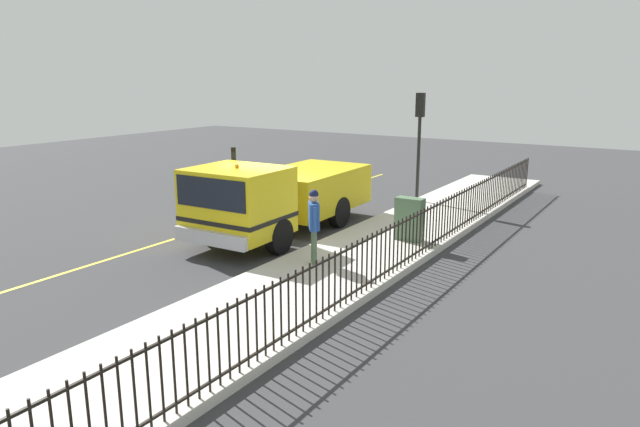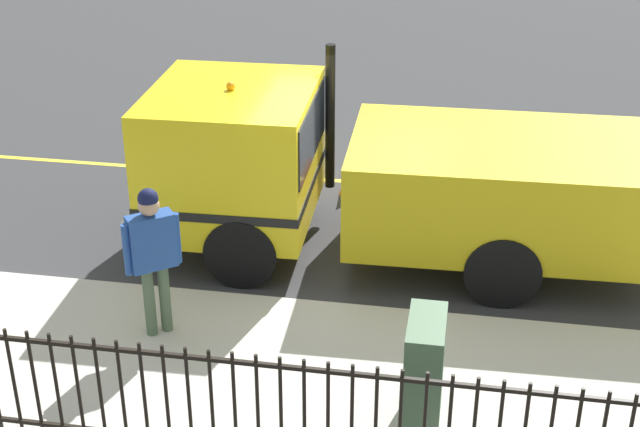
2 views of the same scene
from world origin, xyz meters
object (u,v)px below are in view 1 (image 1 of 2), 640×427
traffic_light_near (420,125)px  traffic_cone (221,220)px  work_truck (275,194)px  utility_cabinet (409,219)px  worker_standing (314,219)px

traffic_light_near → traffic_cone: size_ratio=6.47×
work_truck → traffic_light_near: traffic_light_near is taller
work_truck → traffic_light_near: 6.73m
traffic_light_near → work_truck: bearing=68.0°
traffic_light_near → utility_cabinet: traffic_light_near is taller
utility_cabinet → traffic_light_near: bearing=110.9°
work_truck → utility_cabinet: (3.78, 1.17, -0.49)m
work_truck → utility_cabinet: bearing=-164.4°
worker_standing → utility_cabinet: 3.37m
utility_cabinet → traffic_cone: 5.84m
traffic_light_near → utility_cabinet: 5.86m
utility_cabinet → worker_standing: bearing=-109.8°
traffic_light_near → traffic_cone: 7.99m
traffic_light_near → traffic_cone: traffic_light_near is taller
traffic_cone → work_truck: bearing=10.0°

